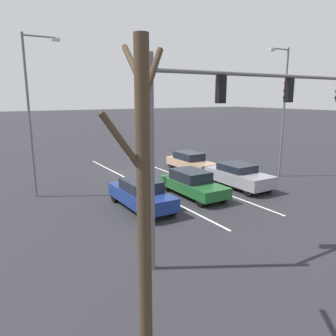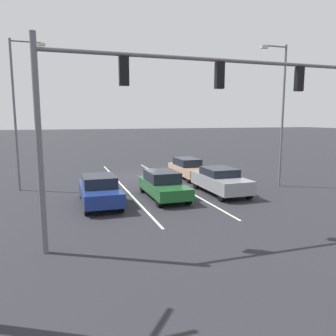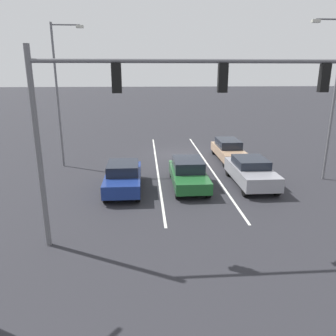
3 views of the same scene
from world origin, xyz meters
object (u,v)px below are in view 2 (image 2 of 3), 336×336
(car_gray_leftlane_front, at_px, (220,180))
(street_lamp_left_shoulder, at_px, (281,108))
(car_tan_leftlane_second, at_px, (188,168))
(traffic_signal_gantry, at_px, (159,94))
(car_navy_rightlane_front, at_px, (99,190))
(street_lamp_right_shoulder, at_px, (18,106))
(car_darkgreen_midlane_front, at_px, (163,184))

(car_gray_leftlane_front, height_order, street_lamp_left_shoulder, street_lamp_left_shoulder)
(car_gray_leftlane_front, xyz_separation_m, car_tan_leftlane_second, (-0.13, -5.51, -0.04))
(car_gray_leftlane_front, relative_size, traffic_signal_gantry, 0.37)
(car_tan_leftlane_second, distance_m, traffic_signal_gantry, 13.72)
(car_navy_rightlane_front, relative_size, street_lamp_left_shoulder, 0.51)
(car_navy_rightlane_front, relative_size, car_tan_leftlane_second, 0.97)
(traffic_signal_gantry, height_order, street_lamp_right_shoulder, street_lamp_right_shoulder)
(car_tan_leftlane_second, distance_m, street_lamp_left_shoulder, 7.86)
(car_gray_leftlane_front, bearing_deg, car_tan_leftlane_second, -91.33)
(traffic_signal_gantry, bearing_deg, car_navy_rightlane_front, -74.86)
(car_gray_leftlane_front, height_order, street_lamp_right_shoulder, street_lamp_right_shoulder)
(car_darkgreen_midlane_front, relative_size, car_navy_rightlane_front, 1.01)
(car_navy_rightlane_front, height_order, street_lamp_right_shoulder, street_lamp_right_shoulder)
(traffic_signal_gantry, distance_m, street_lamp_right_shoulder, 12.19)
(car_navy_rightlane_front, xyz_separation_m, street_lamp_right_shoulder, (4.17, -5.05, 4.42))
(car_gray_leftlane_front, distance_m, car_tan_leftlane_second, 5.52)
(car_navy_rightlane_front, bearing_deg, street_lamp_right_shoulder, -50.48)
(car_navy_rightlane_front, relative_size, street_lamp_right_shoulder, 0.51)
(traffic_signal_gantry, distance_m, street_lamp_left_shoulder, 12.20)
(car_gray_leftlane_front, bearing_deg, car_navy_rightlane_front, 2.97)
(car_darkgreen_midlane_front, bearing_deg, street_lamp_left_shoulder, -175.60)
(car_navy_rightlane_front, relative_size, traffic_signal_gantry, 0.38)
(traffic_signal_gantry, relative_size, street_lamp_right_shoulder, 1.35)
(traffic_signal_gantry, bearing_deg, street_lamp_left_shoulder, -146.28)
(traffic_signal_gantry, xyz_separation_m, street_lamp_left_shoulder, (-10.15, -6.77, -0.16))
(car_navy_rightlane_front, height_order, car_tan_leftlane_second, car_navy_rightlane_front)
(car_navy_rightlane_front, xyz_separation_m, traffic_signal_gantry, (-1.55, 5.71, 4.51))
(traffic_signal_gantry, xyz_separation_m, street_lamp_right_shoulder, (5.71, -10.77, -0.09))
(street_lamp_right_shoulder, bearing_deg, traffic_signal_gantry, 117.96)
(car_darkgreen_midlane_front, distance_m, traffic_signal_gantry, 7.91)
(street_lamp_right_shoulder, relative_size, street_lamp_left_shoulder, 1.01)
(car_darkgreen_midlane_front, xyz_separation_m, car_navy_rightlane_front, (3.60, 0.44, 0.02))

